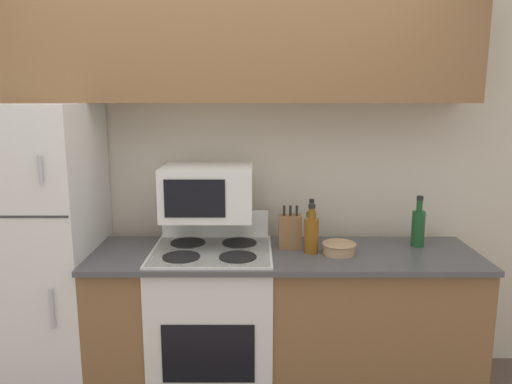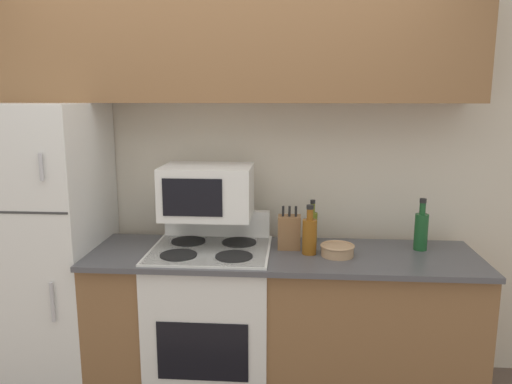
{
  "view_description": "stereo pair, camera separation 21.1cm",
  "coord_description": "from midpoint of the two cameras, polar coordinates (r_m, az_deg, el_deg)",
  "views": [
    {
      "loc": [
        0.18,
        -2.42,
        1.78
      ],
      "look_at": [
        0.2,
        0.27,
        1.25
      ],
      "focal_mm": 35.0,
      "sensor_mm": 36.0,
      "label": 1
    },
    {
      "loc": [
        0.4,
        -2.41,
        1.78
      ],
      "look_at": [
        0.2,
        0.27,
        1.25
      ],
      "focal_mm": 35.0,
      "sensor_mm": 36.0,
      "label": 2
    }
  ],
  "objects": [
    {
      "name": "refrigerator",
      "position": [
        3.23,
        -21.46,
        -6.13
      ],
      "size": [
        0.69,
        0.72,
        1.73
      ],
      "color": "white",
      "rests_on": "ground_plane"
    },
    {
      "name": "lower_cabinets",
      "position": [
        3.02,
        5.06,
        -14.98
      ],
      "size": [
        2.18,
        0.63,
        0.9
      ],
      "color": "brown",
      "rests_on": "ground_plane"
    },
    {
      "name": "bottle_wine_green",
      "position": [
        3.04,
        20.28,
        -4.1
      ],
      "size": [
        0.08,
        0.08,
        0.3
      ],
      "color": "#194C23",
      "rests_on": "lower_cabinets"
    },
    {
      "name": "bottle_whiskey",
      "position": [
        2.81,
        8.3,
        -4.89
      ],
      "size": [
        0.08,
        0.08,
        0.28
      ],
      "color": "brown",
      "rests_on": "lower_cabinets"
    },
    {
      "name": "microwave",
      "position": [
        2.89,
        -3.51,
        0.07
      ],
      "size": [
        0.51,
        0.37,
        0.3
      ],
      "color": "white",
      "rests_on": "stove"
    },
    {
      "name": "wall_back",
      "position": [
        3.2,
        -1.01,
        2.09
      ],
      "size": [
        8.0,
        0.05,
        2.55
      ],
      "color": "beige",
      "rests_on": "ground_plane"
    },
    {
      "name": "knife_block",
      "position": [
        2.89,
        5.92,
        -4.58
      ],
      "size": [
        0.13,
        0.1,
        0.25
      ],
      "color": "brown",
      "rests_on": "lower_cabinets"
    },
    {
      "name": "bowl",
      "position": [
        2.82,
        11.44,
        -6.52
      ],
      "size": [
        0.19,
        0.19,
        0.06
      ],
      "color": "tan",
      "rests_on": "lower_cabinets"
    },
    {
      "name": "stove",
      "position": [
        3.02,
        -3.05,
        -14.5
      ],
      "size": [
        0.68,
        0.61,
        1.07
      ],
      "color": "white",
      "rests_on": "ground_plane"
    },
    {
      "name": "upper_cabinets",
      "position": [
        2.98,
        -1.43,
        16.37
      ],
      "size": [
        2.88,
        0.35,
        0.64
      ],
      "color": "brown",
      "rests_on": "refrigerator"
    },
    {
      "name": "bottle_olive_oil",
      "position": [
        3.03,
        8.45,
        -3.85
      ],
      "size": [
        0.06,
        0.06,
        0.26
      ],
      "color": "#5B6619",
      "rests_on": "lower_cabinets"
    }
  ]
}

